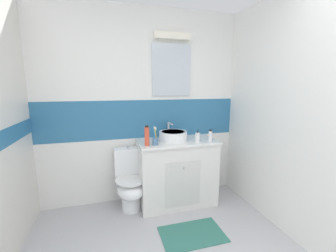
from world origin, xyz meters
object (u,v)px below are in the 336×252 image
at_px(toilet, 130,182).
at_px(toothbrush_cup, 155,140).
at_px(sink_basin, 173,135).
at_px(soap_dispenser, 198,137).
at_px(deodorant_spray_can, 210,136).
at_px(shampoo_bottle_tall, 147,136).

bearing_deg(toilet, toothbrush_cup, -29.36).
distance_m(sink_basin, soap_dispenser, 0.31).
distance_m(toilet, deodorant_spray_can, 1.15).
xyz_separation_m(deodorant_spray_can, shampoo_bottle_tall, (-0.79, 0.02, 0.04)).
bearing_deg(toothbrush_cup, sink_basin, 30.76).
relative_size(toilet, shampoo_bottle_tall, 3.27).
bearing_deg(toothbrush_cup, shampoo_bottle_tall, 175.88).
xyz_separation_m(toilet, soap_dispenser, (0.82, -0.16, 0.55)).
bearing_deg(shampoo_bottle_tall, toothbrush_cup, -4.12).
xyz_separation_m(soap_dispenser, shampoo_bottle_tall, (-0.63, 0.00, 0.06)).
bearing_deg(soap_dispenser, sink_basin, 150.05).
xyz_separation_m(sink_basin, toilet, (-0.55, -0.00, -0.55)).
bearing_deg(toothbrush_cup, deodorant_spray_can, -1.27).
relative_size(sink_basin, soap_dispenser, 2.65).
relative_size(toilet, soap_dispenser, 5.08).
distance_m(sink_basin, shampoo_bottle_tall, 0.40).
height_order(sink_basin, deodorant_spray_can, sink_basin).
xyz_separation_m(toilet, deodorant_spray_can, (0.99, -0.18, 0.56)).
bearing_deg(deodorant_spray_can, sink_basin, 157.83).
xyz_separation_m(toothbrush_cup, deodorant_spray_can, (0.70, -0.02, 0.01)).
height_order(toothbrush_cup, soap_dispenser, toothbrush_cup).
bearing_deg(shampoo_bottle_tall, sink_basin, 22.96).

